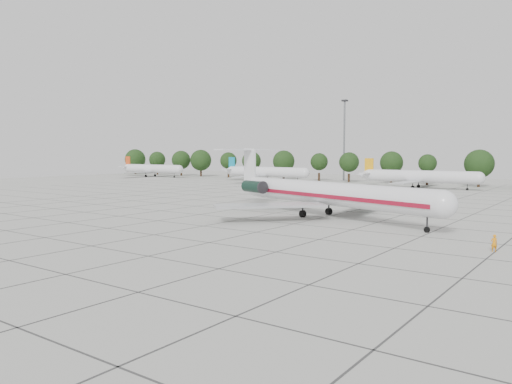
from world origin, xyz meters
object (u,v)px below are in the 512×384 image
bg_airliner_a (152,169)px  bg_airliner_c (419,177)px  main_airliner (319,192)px  floodlight_mast (344,135)px  bg_airliner_b (266,172)px  ground_crew (494,243)px

bg_airliner_a → bg_airliner_c: 97.94m
main_airliner → floodlight_mast: floodlight_mast is taller
main_airliner → bg_airliner_a: bearing=166.9°
bg_airliner_b → bg_airliner_a: bearing=-179.8°
ground_crew → bg_airliner_b: bg_airliner_b is taller
bg_airliner_a → floodlight_mast: (67.14, 19.95, 11.37)m
floodlight_mast → bg_airliner_a: bearing=-163.4°
bg_airliner_a → bg_airliner_b: same height
bg_airliner_c → floodlight_mast: 39.01m
ground_crew → floodlight_mast: size_ratio=0.06×
ground_crew → bg_airliner_a: size_ratio=0.06×
ground_crew → bg_airliner_b: bearing=-77.4°
bg_airliner_c → ground_crew: bearing=-67.5°
main_airliner → floodlight_mast: size_ratio=1.57×
bg_airliner_a → ground_crew: bearing=-30.6°
ground_crew → floodlight_mast: 115.24m
main_airliner → bg_airliner_a: size_ratio=1.42×
bg_airliner_a → bg_airliner_c: (97.94, -1.12, 0.00)m
ground_crew → bg_airliner_b: 109.59m
main_airliner → bg_airliner_a: (-104.05, 63.52, -0.48)m
bg_airliner_a → bg_airliner_b: bearing=0.2°
main_airliner → ground_crew: size_ratio=25.24×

